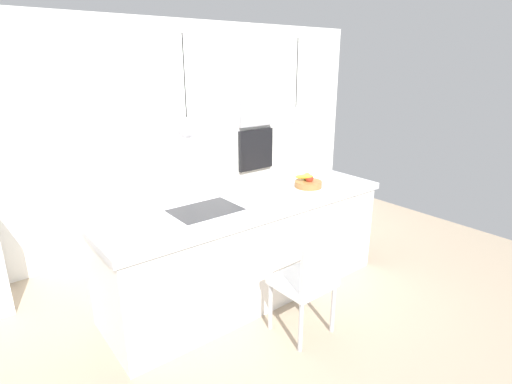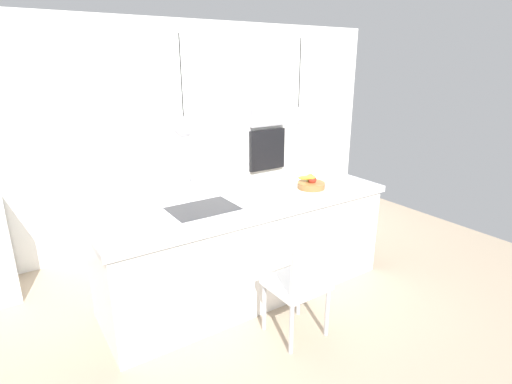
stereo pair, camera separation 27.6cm
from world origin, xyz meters
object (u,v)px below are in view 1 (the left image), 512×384
(fruit_bowl, at_px, (308,182))
(microwave, at_px, (255,113))
(oven, at_px, (255,149))
(chair_near, at_px, (308,280))

(fruit_bowl, distance_m, microwave, 1.83)
(fruit_bowl, xyz_separation_m, oven, (0.63, 1.65, -0.03))
(fruit_bowl, height_order, chair_near, fruit_bowl)
(fruit_bowl, relative_size, microwave, 0.50)
(fruit_bowl, distance_m, chair_near, 1.14)
(chair_near, bearing_deg, fruit_bowl, 45.98)
(oven, distance_m, chair_near, 2.78)
(microwave, bearing_deg, chair_near, -119.36)
(chair_near, bearing_deg, oven, 60.64)
(microwave, xyz_separation_m, chair_near, (-1.34, -2.39, -0.96))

